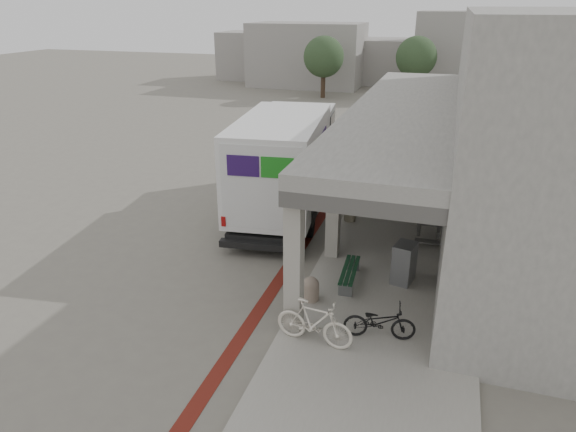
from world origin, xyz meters
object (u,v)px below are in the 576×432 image
(bicycle_black, at_px, (380,322))
(bicycle_cream, at_px, (314,322))
(fedex_truck, at_px, (286,159))
(bench, at_px, (349,273))
(utility_cabinet, at_px, (404,263))

(bicycle_black, bearing_deg, bicycle_cream, 105.78)
(fedex_truck, height_order, bicycle_cream, fedex_truck)
(bicycle_black, bearing_deg, bench, 17.14)
(bench, relative_size, utility_cabinet, 1.53)
(bench, distance_m, bicycle_cream, 2.91)
(utility_cabinet, bearing_deg, bicycle_black, -82.59)
(fedex_truck, relative_size, bench, 5.08)
(bicycle_cream, bearing_deg, bicycle_black, -58.06)
(bench, distance_m, bicycle_black, 2.53)
(bench, bearing_deg, bicycle_cream, -97.49)
(utility_cabinet, relative_size, bicycle_cream, 0.63)
(fedex_truck, distance_m, bicycle_cream, 8.51)
(bicycle_black, bearing_deg, utility_cabinet, -14.73)
(bench, relative_size, bicycle_cream, 0.96)
(utility_cabinet, height_order, bicycle_black, utility_cabinet)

